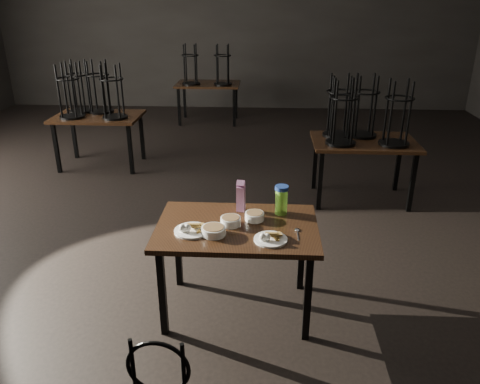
{
  "coord_description": "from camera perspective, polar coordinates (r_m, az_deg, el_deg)",
  "views": [
    {
      "loc": [
        0.69,
        -4.24,
        2.34
      ],
      "look_at": [
        0.5,
        -0.75,
        0.85
      ],
      "focal_mm": 35.0,
      "sensor_mm": 36.0,
      "label": 1
    }
  ],
  "objects": [
    {
      "name": "main_table",
      "position": [
        3.52,
        -0.36,
        -5.24
      ],
      "size": [
        1.2,
        0.8,
        0.75
      ],
      "color": "black",
      "rests_on": "ground"
    },
    {
      "name": "plate_left",
      "position": [
        3.4,
        -5.93,
        -4.5
      ],
      "size": [
        0.26,
        0.26,
        0.08
      ],
      "color": "white",
      "rests_on": "main_table"
    },
    {
      "name": "plate_right",
      "position": [
        3.28,
        3.72,
        -5.59
      ],
      "size": [
        0.24,
        0.24,
        0.08
      ],
      "color": "white",
      "rests_on": "main_table"
    },
    {
      "name": "bowl_near",
      "position": [
        3.48,
        -1.15,
        -3.54
      ],
      "size": [
        0.15,
        0.15,
        0.06
      ],
      "color": "white",
      "rests_on": "main_table"
    },
    {
      "name": "bowl_far",
      "position": [
        3.55,
        1.79,
        -2.93
      ],
      "size": [
        0.15,
        0.15,
        0.06
      ],
      "color": "white",
      "rests_on": "main_table"
    },
    {
      "name": "bowl_big",
      "position": [
        3.34,
        -3.25,
        -4.72
      ],
      "size": [
        0.17,
        0.17,
        0.06
      ],
      "color": "white",
      "rests_on": "main_table"
    },
    {
      "name": "juice_carton",
      "position": [
        3.67,
        0.11,
        -0.56
      ],
      "size": [
        0.07,
        0.07,
        0.26
      ],
      "color": "#8D1970",
      "rests_on": "main_table"
    },
    {
      "name": "water_bottle",
      "position": [
        3.63,
        5.06,
        -0.91
      ],
      "size": [
        0.11,
        0.11,
        0.23
      ],
      "color": "#8FEA44",
      "rests_on": "main_table"
    },
    {
      "name": "spoon",
      "position": [
        3.42,
        6.98,
        -4.71
      ],
      "size": [
        0.04,
        0.19,
        0.01
      ],
      "color": "silver",
      "rests_on": "main_table"
    },
    {
      "name": "bg_table_left",
      "position": [
        6.98,
        -17.24,
        9.34
      ],
      "size": [
        1.2,
        0.8,
        1.48
      ],
      "color": "black",
      "rests_on": "ground"
    },
    {
      "name": "bg_table_right",
      "position": [
        5.68,
        14.66,
        6.61
      ],
      "size": [
        1.2,
        0.8,
        1.48
      ],
      "color": "black",
      "rests_on": "ground"
    },
    {
      "name": "bg_table_far",
      "position": [
        9.14,
        -3.96,
        13.07
      ],
      "size": [
        1.2,
        0.8,
        1.48
      ],
      "color": "black",
      "rests_on": "ground"
    }
  ]
}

